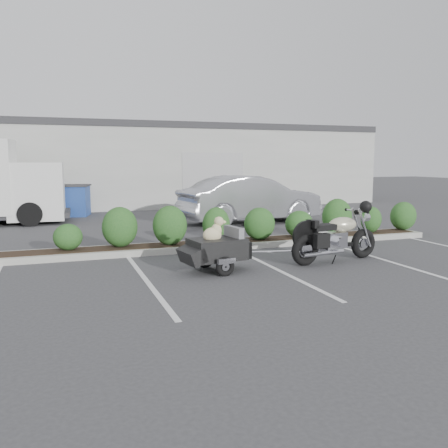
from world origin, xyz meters
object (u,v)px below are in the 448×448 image
object	(u,v)px
motorcycle	(336,237)
dumpster	(65,200)
pet_trailer	(216,248)
sedan	(251,199)

from	to	relation	value
motorcycle	dumpster	xyz separation A→B (m)	(-5.43, 11.30, 0.10)
motorcycle	dumpster	distance (m)	12.53
pet_trailer	motorcycle	bearing A→B (deg)	-9.58
motorcycle	dumpster	world-z (taller)	motorcycle
motorcycle	sedan	bearing A→B (deg)	74.15
sedan	dumpster	bearing A→B (deg)	45.74
pet_trailer	dumpster	bearing A→B (deg)	93.99
motorcycle	pet_trailer	distance (m)	2.79
motorcycle	sedan	world-z (taller)	sedan
motorcycle	sedan	distance (m)	6.75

